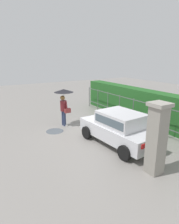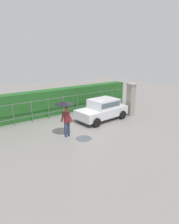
% 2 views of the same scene
% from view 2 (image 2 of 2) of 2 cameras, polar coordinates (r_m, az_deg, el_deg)
% --- Properties ---
extents(ground_plane, '(40.00, 40.00, 0.00)m').
position_cam_2_polar(ground_plane, '(12.68, -1.98, -4.58)').
color(ground_plane, gray).
extents(car, '(3.84, 2.08, 1.48)m').
position_cam_2_polar(car, '(14.04, 3.67, 0.97)').
color(car, silver).
rests_on(car, ground).
extents(pedestrian, '(1.07, 1.07, 2.05)m').
position_cam_2_polar(pedestrian, '(11.05, -6.88, 0.50)').
color(pedestrian, '#2D3856').
rests_on(pedestrian, ground).
extents(gate_pillar, '(0.60, 0.60, 2.42)m').
position_cam_2_polar(gate_pillar, '(15.25, 11.61, 3.62)').
color(gate_pillar, gray).
rests_on(gate_pillar, ground).
extents(fence_section, '(11.01, 0.05, 1.50)m').
position_cam_2_polar(fence_section, '(15.30, -5.39, 2.34)').
color(fence_section, '#59605B').
rests_on(fence_section, ground).
extents(hedge_row, '(11.96, 0.90, 1.90)m').
position_cam_2_polar(hedge_row, '(15.99, -7.00, 3.37)').
color(hedge_row, '#235B23').
rests_on(hedge_row, ground).
extents(puddle_near, '(0.91, 0.91, 0.00)m').
position_cam_2_polar(puddle_near, '(11.21, -1.63, -7.51)').
color(puddle_near, '#4C545B').
rests_on(puddle_near, ground).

